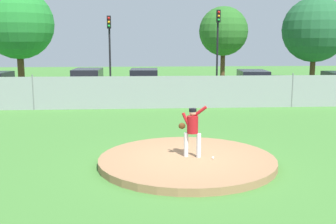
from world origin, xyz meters
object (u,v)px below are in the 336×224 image
traffic_cone_orange (58,96)px  traffic_light_far (218,36)px  pitcher_youth (192,127)px  parked_car_champagne (88,84)px  parked_car_slate (253,84)px  traffic_light_near (109,40)px  parked_car_charcoal (144,84)px  baseball (213,158)px

traffic_cone_orange → traffic_light_far: traffic_light_far is taller
pitcher_youth → traffic_cone_orange: bearing=115.6°
parked_car_champagne → parked_car_slate: bearing=0.9°
parked_car_champagne → traffic_light_far: size_ratio=0.83×
traffic_light_near → parked_car_champagne: bearing=-104.5°
parked_car_slate → parked_car_champagne: (-10.57, -0.17, 0.06)m
parked_car_charcoal → traffic_light_near: traffic_light_near is taller
pitcher_youth → baseball: size_ratio=20.42×
baseball → parked_car_charcoal: (-1.78, 14.91, 0.60)m
parked_car_slate → parked_car_champagne: bearing=-179.1°
parked_car_champagne → traffic_light_far: bearing=25.8°
pitcher_youth → traffic_cone_orange: (-6.44, 13.43, -0.82)m
traffic_light_near → parked_car_slate: bearing=-23.5°
traffic_light_far → parked_car_slate: bearing=-69.6°
parked_car_champagne → traffic_light_near: size_ratio=0.91×
baseball → parked_car_champagne: size_ratio=0.02×
traffic_light_far → pitcher_youth: bearing=-102.8°
parked_car_charcoal → parked_car_champagne: (-3.54, -0.18, 0.02)m
pitcher_youth → parked_car_slate: pitcher_youth is taller
baseball → pitcher_youth: bearing=154.2°
traffic_cone_orange → baseball: bearing=-62.9°
traffic_light_near → traffic_light_far: size_ratio=0.92×
traffic_light_near → traffic_light_far: (7.91, 0.08, 0.28)m
pitcher_youth → baseball: (0.57, -0.28, -0.84)m
traffic_cone_orange → parked_car_champagne: bearing=31.2°
pitcher_youth → parked_car_champagne: bearing=108.2°
parked_car_champagne → traffic_light_near: bearing=75.5°
parked_car_slate → parked_car_charcoal: (-7.04, 0.01, 0.04)m
parked_car_slate → traffic_light_far: bearing=110.4°
parked_car_charcoal → traffic_light_near: bearing=120.7°
parked_car_slate → traffic_light_far: traffic_light_far is taller
traffic_light_near → traffic_cone_orange: bearing=-117.8°
traffic_light_far → parked_car_champagne: bearing=-154.2°
pitcher_youth → traffic_light_far: bearing=77.2°
parked_car_champagne → traffic_light_near: (1.11, 4.27, 2.73)m
baseball → traffic_cone_orange: (-7.01, 13.70, 0.02)m
baseball → traffic_light_near: traffic_light_near is taller
parked_car_champagne → traffic_light_far: (9.01, 4.35, 3.01)m
baseball → parked_car_champagne: 15.67m
parked_car_slate → traffic_cone_orange: parked_car_slate is taller
baseball → traffic_light_near: 19.75m
parked_car_charcoal → traffic_cone_orange: bearing=-167.0°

